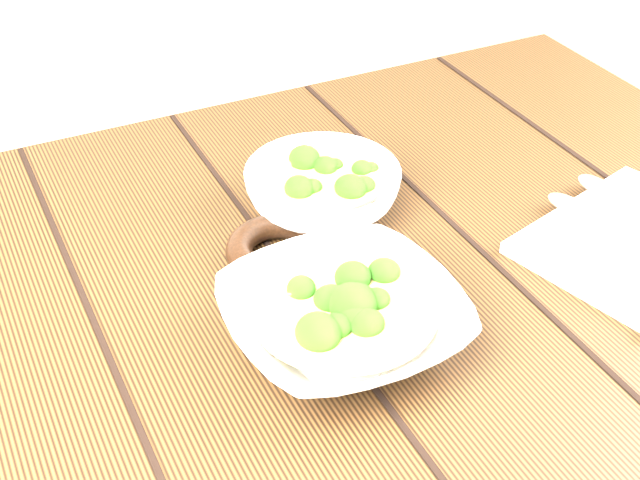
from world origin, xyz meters
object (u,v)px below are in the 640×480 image
Objects in this scene: trivet at (280,249)px; soup_bowl_back at (322,189)px; table at (314,362)px; soup_bowl_front at (344,319)px.

soup_bowl_back is at bearing 38.17° from trivet.
soup_bowl_front is (-0.02, -0.10, 0.15)m from table.
trivet is (-0.08, -0.06, -0.02)m from soup_bowl_back.
table is 5.97× the size of soup_bowl_back.
soup_bowl_front is 1.92× the size of trivet.
soup_bowl_front is at bearing -89.49° from trivet.
soup_bowl_back is 1.76× the size of trivet.
soup_bowl_back reaches higher than table.
trivet is (-0.00, 0.14, -0.02)m from soup_bowl_front.
soup_bowl_front reaches higher than table.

